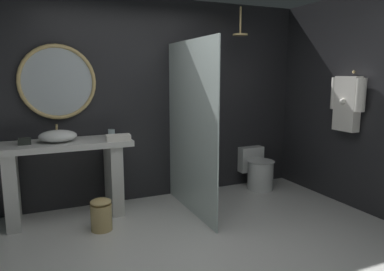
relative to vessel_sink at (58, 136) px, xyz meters
The scene contains 14 objects.
ground_plane 2.10m from the vessel_sink, 55.73° to the right, with size 5.76×5.76×0.00m, color silver.
back_wall_panel 1.16m from the vessel_sink, 18.98° to the left, with size 4.80×0.10×2.60m, color #232326.
side_wall_right 3.50m from the vessel_sink, 12.91° to the right, with size 0.10×2.47×2.60m, color #232326.
vanity_counter 0.40m from the vessel_sink, ahead, with size 1.49×0.56×0.90m.
vessel_sink is the anchor object (origin of this frame).
tumbler_cup 0.61m from the vessel_sink, ahead, with size 0.08×0.08×0.10m, color silver.
tissue_box 0.34m from the vessel_sink, behind, with size 0.13×0.13×0.06m, color #282D28.
round_wall_mirror 0.65m from the vessel_sink, 79.57° to the left, with size 0.87×0.05×0.87m.
shower_glass_panel 1.50m from the vessel_sink, 14.80° to the right, with size 0.02×1.39×2.03m, color silver.
rain_shower_head 2.60m from the vessel_sink, ahead, with size 0.20×0.20×0.36m.
hanging_bathrobe 3.42m from the vessel_sink, 16.62° to the right, with size 0.20×0.49×0.73m.
toilet 2.79m from the vessel_sink, ahead, with size 0.39×0.56×0.57m.
waste_bin 1.00m from the vessel_sink, 54.26° to the right, with size 0.22×0.22×0.35m.
folded_hand_towel 0.66m from the vessel_sink, 15.31° to the right, with size 0.27×0.16×0.07m, color silver.
Camera 1 is at (-1.27, -2.66, 1.65)m, focal length 33.60 mm.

